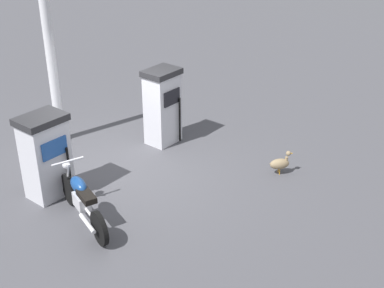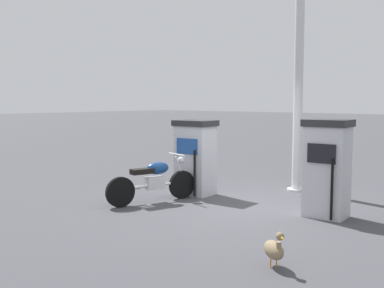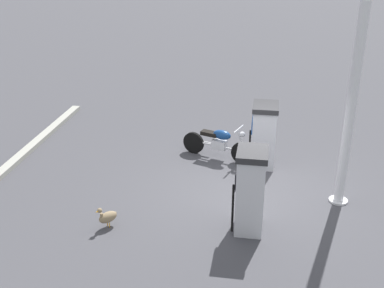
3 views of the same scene
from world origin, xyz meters
TOP-DOWN VIEW (x-y plane):
  - ground_plane at (0.00, 0.00)m, footprint 120.00×120.00m
  - fuel_pump_near at (-0.33, -1.45)m, footprint 0.66×0.85m
  - fuel_pump_far at (-0.33, 1.45)m, footprint 0.62×0.78m
  - motorcycle_near_pump at (0.79, -1.56)m, footprint 1.88×0.78m
  - wandering_duck at (2.35, 2.00)m, footprint 0.38×0.44m
  - canopy_support_pole at (-2.08, -0.01)m, footprint 0.40×0.40m
  - road_edge_kerb at (5.67, 0.00)m, footprint 0.79×8.48m

SIDE VIEW (x-z plane):
  - ground_plane at x=0.00m, z-range 0.00..0.00m
  - road_edge_kerb at x=5.67m, z-range 0.00..0.12m
  - wandering_duck at x=2.35m, z-range -0.01..0.47m
  - motorcycle_near_pump at x=0.79m, z-range -0.03..0.89m
  - fuel_pump_near at x=-0.33m, z-range 0.01..1.58m
  - fuel_pump_far at x=-0.33m, z-range 0.01..1.68m
  - canopy_support_pole at x=-2.08m, z-range -0.08..4.10m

